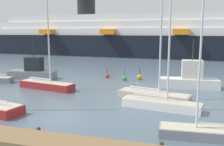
# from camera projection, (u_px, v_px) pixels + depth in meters

# --- Properties ---
(ground_plane) EXTENTS (600.00, 600.00, 0.00)m
(ground_plane) POSITION_uv_depth(u_px,v_px,m) (66.00, 119.00, 19.39)
(ground_plane) COLOR slate
(dock_pier) EXTENTS (18.96, 2.30, 0.69)m
(dock_pier) POSITION_uv_depth(u_px,v_px,m) (28.00, 141.00, 14.76)
(dock_pier) COLOR olive
(dock_pier) RESTS_ON ground_plane
(sailboat_0) EXTENTS (7.35, 3.42, 10.05)m
(sailboat_0) POSITION_uv_depth(u_px,v_px,m) (154.00, 94.00, 25.01)
(sailboat_0) COLOR #BCB29E
(sailboat_0) RESTS_ON ground_plane
(sailboat_2) EXTENTS (6.86, 2.50, 11.79)m
(sailboat_2) POSITION_uv_depth(u_px,v_px,m) (161.00, 102.00, 21.74)
(sailboat_2) COLOR white
(sailboat_2) RESTS_ON ground_plane
(sailboat_3) EXTENTS (7.19, 2.91, 12.17)m
(sailboat_3) POSITION_uv_depth(u_px,v_px,m) (47.00, 84.00, 29.34)
(sailboat_3) COLOR maroon
(sailboat_3) RESTS_ON ground_plane
(sailboat_4) EXTENTS (5.57, 1.95, 8.61)m
(sailboat_4) POSITION_uv_depth(u_px,v_px,m) (203.00, 131.00, 15.81)
(sailboat_4) COLOR gray
(sailboat_4) RESTS_ON ground_plane
(fishing_boat_0) EXTENTS (6.78, 2.75, 5.37)m
(fishing_boat_0) POSITION_uv_depth(u_px,v_px,m) (33.00, 71.00, 35.68)
(fishing_boat_0) COLOR gray
(fishing_boat_0) RESTS_ON ground_plane
(fishing_boat_1) EXTENTS (6.98, 2.48, 5.71)m
(fishing_boat_1) POSITION_uv_depth(u_px,v_px,m) (190.00, 79.00, 29.75)
(fishing_boat_1) COLOR white
(fishing_boat_1) RESTS_ON ground_plane
(channel_buoy_0) EXTENTS (0.61, 0.61, 1.33)m
(channel_buoy_0) POSITION_uv_depth(u_px,v_px,m) (107.00, 75.00, 36.72)
(channel_buoy_0) COLOR red
(channel_buoy_0) RESTS_ON ground_plane
(channel_buoy_1) EXTENTS (0.73, 0.73, 1.75)m
(channel_buoy_1) POSITION_uv_depth(u_px,v_px,m) (140.00, 77.00, 35.10)
(channel_buoy_1) COLOR orange
(channel_buoy_1) RESTS_ON ground_plane
(channel_buoy_2) EXTENTS (0.61, 0.61, 1.48)m
(channel_buoy_2) POSITION_uv_depth(u_px,v_px,m) (125.00, 78.00, 34.63)
(channel_buoy_2) COLOR green
(channel_buoy_2) RESTS_ON ground_plane
(cruise_ship) EXTENTS (102.89, 19.95, 16.27)m
(cruise_ship) POSITION_uv_depth(u_px,v_px,m) (148.00, 37.00, 68.27)
(cruise_ship) COLOR black
(cruise_ship) RESTS_ON ground_plane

